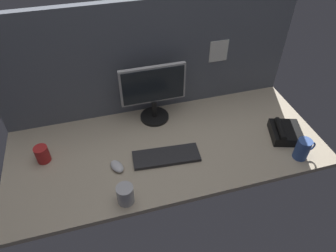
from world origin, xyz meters
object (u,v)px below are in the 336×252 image
at_px(keyboard, 166,156).
at_px(desk_phone, 285,132).
at_px(mouse, 117,166).
at_px(mug_red_plastic, 42,154).
at_px(mug_ceramic_blue, 303,149).
at_px(mug_steel, 125,194).
at_px(monitor, 153,91).

relative_size(keyboard, desk_phone, 1.59).
relative_size(mouse, mug_red_plastic, 1.00).
bearing_deg(mug_ceramic_blue, mug_steel, -178.62).
bearing_deg(keyboard, mug_ceramic_blue, -10.23).
xyz_separation_m(mouse, mug_red_plastic, (-0.38, 0.17, 0.03)).
bearing_deg(mug_steel, monitor, 63.83).
relative_size(monitor, mug_steel, 3.85).
relative_size(mug_steel, desk_phone, 0.44).
distance_m(mug_red_plastic, desk_phone, 1.39).
xyz_separation_m(keyboard, mug_steel, (-0.26, -0.22, 0.04)).
xyz_separation_m(monitor, mug_steel, (-0.28, -0.57, -0.15)).
xyz_separation_m(mug_steel, mug_ceramic_blue, (0.98, 0.02, 0.01)).
bearing_deg(mouse, monitor, 27.08).
bearing_deg(monitor, mug_ceramic_blue, -38.17).
bearing_deg(mug_red_plastic, mug_steel, -44.44).
xyz_separation_m(monitor, keyboard, (-0.02, -0.36, -0.19)).
height_order(keyboard, mug_red_plastic, mug_red_plastic).
bearing_deg(desk_phone, mug_red_plastic, 172.21).
bearing_deg(desk_phone, mouse, 178.86).
height_order(monitor, desk_phone, monitor).
bearing_deg(mug_red_plastic, mouse, -24.00).
bearing_deg(desk_phone, mug_ceramic_blue, -91.48).
xyz_separation_m(monitor, mouse, (-0.29, -0.36, -0.19)).
bearing_deg(monitor, mug_red_plastic, -164.10).
bearing_deg(mug_ceramic_blue, keyboard, 164.84).
relative_size(keyboard, mug_red_plastic, 3.86).
height_order(mug_red_plastic, mug_steel, mug_steel).
bearing_deg(mug_red_plastic, desk_phone, -7.79).
bearing_deg(mug_steel, mug_ceramic_blue, 1.38).
height_order(mug_steel, desk_phone, mug_steel).
height_order(mug_red_plastic, mug_ceramic_blue, mug_ceramic_blue).
xyz_separation_m(mug_steel, desk_phone, (0.99, 0.19, -0.02)).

